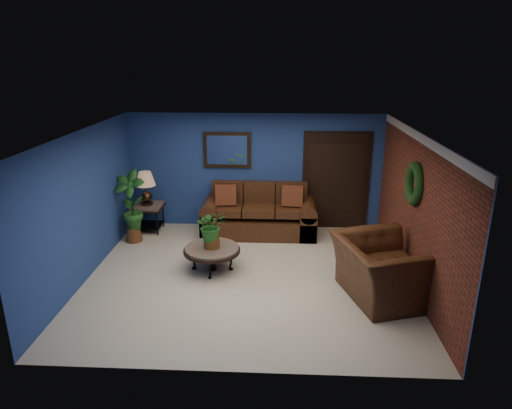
{
  "coord_description": "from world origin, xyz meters",
  "views": [
    {
      "loc": [
        0.5,
        -7.1,
        3.7
      ],
      "look_at": [
        0.12,
        0.55,
        1.14
      ],
      "focal_mm": 32.0,
      "sensor_mm": 36.0,
      "label": 1
    }
  ],
  "objects_px": {
    "armchair": "(382,270)",
    "sofa": "(259,217)",
    "coffee_table": "(212,250)",
    "side_chair": "(293,208)",
    "end_table": "(148,211)",
    "table_lamp": "(146,184)"
  },
  "relations": [
    {
      "from": "table_lamp",
      "to": "side_chair",
      "type": "relative_size",
      "value": 0.71
    },
    {
      "from": "sofa",
      "to": "side_chair",
      "type": "height_order",
      "value": "sofa"
    },
    {
      "from": "coffee_table",
      "to": "armchair",
      "type": "xyz_separation_m",
      "value": [
        2.8,
        -0.81,
        0.1
      ]
    },
    {
      "from": "side_chair",
      "to": "armchair",
      "type": "relative_size",
      "value": 0.67
    },
    {
      "from": "sofa",
      "to": "coffee_table",
      "type": "relative_size",
      "value": 2.38
    },
    {
      "from": "sofa",
      "to": "coffee_table",
      "type": "distance_m",
      "value": 2.0
    },
    {
      "from": "sofa",
      "to": "table_lamp",
      "type": "bearing_deg",
      "value": -179.04
    },
    {
      "from": "coffee_table",
      "to": "table_lamp",
      "type": "relative_size",
      "value": 1.44
    },
    {
      "from": "table_lamp",
      "to": "side_chair",
      "type": "xyz_separation_m",
      "value": [
        3.14,
        0.07,
        -0.49
      ]
    },
    {
      "from": "sofa",
      "to": "coffee_table",
      "type": "xyz_separation_m",
      "value": [
        -0.76,
        -1.85,
        0.02
      ]
    },
    {
      "from": "side_chair",
      "to": "end_table",
      "type": "bearing_deg",
      "value": -170.07
    },
    {
      "from": "sofa",
      "to": "armchair",
      "type": "xyz_separation_m",
      "value": [
        2.04,
        -2.66,
        0.12
      ]
    },
    {
      "from": "sofa",
      "to": "side_chair",
      "type": "xyz_separation_m",
      "value": [
        0.73,
        0.03,
        0.2
      ]
    },
    {
      "from": "coffee_table",
      "to": "side_chair",
      "type": "height_order",
      "value": "side_chair"
    },
    {
      "from": "sofa",
      "to": "end_table",
      "type": "distance_m",
      "value": 2.41
    },
    {
      "from": "coffee_table",
      "to": "end_table",
      "type": "height_order",
      "value": "end_table"
    },
    {
      "from": "armchair",
      "to": "sofa",
      "type": "bearing_deg",
      "value": 20.85
    },
    {
      "from": "end_table",
      "to": "table_lamp",
      "type": "bearing_deg",
      "value": 90.0
    },
    {
      "from": "coffee_table",
      "to": "end_table",
      "type": "relative_size",
      "value": 1.54
    },
    {
      "from": "table_lamp",
      "to": "side_chair",
      "type": "height_order",
      "value": "table_lamp"
    },
    {
      "from": "end_table",
      "to": "side_chair",
      "type": "bearing_deg",
      "value": 1.32
    },
    {
      "from": "sofa",
      "to": "end_table",
      "type": "xyz_separation_m",
      "value": [
        -2.41,
        -0.04,
        0.1
      ]
    }
  ]
}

